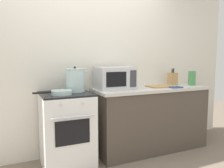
% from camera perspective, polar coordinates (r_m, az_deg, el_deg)
% --- Properties ---
extents(back_wall, '(4.40, 0.10, 2.50)m').
position_cam_1_polar(back_wall, '(3.31, -2.05, 5.01)').
color(back_wall, silver).
rests_on(back_wall, ground_plane).
extents(lower_cabinet_right, '(1.64, 0.56, 0.88)m').
position_cam_1_polar(lower_cabinet_right, '(3.40, 9.80, -8.86)').
color(lower_cabinet_right, '#4C4238').
rests_on(lower_cabinet_right, ground_plane).
extents(countertop_right, '(1.70, 0.60, 0.04)m').
position_cam_1_polar(countertop_right, '(3.31, 9.96, -1.17)').
color(countertop_right, beige).
rests_on(countertop_right, lower_cabinet_right).
extents(stove, '(0.60, 0.64, 0.92)m').
position_cam_1_polar(stove, '(2.89, -11.35, -11.26)').
color(stove, white).
rests_on(stove, ground_plane).
extents(stock_pot, '(0.33, 0.25, 0.32)m').
position_cam_1_polar(stock_pot, '(2.87, -9.28, 0.98)').
color(stock_pot, silver).
rests_on(stock_pot, stove).
extents(frying_pan, '(0.44, 0.24, 0.05)m').
position_cam_1_polar(frying_pan, '(2.67, -12.72, -2.08)').
color(frying_pan, silver).
rests_on(frying_pan, stove).
extents(microwave, '(0.50, 0.37, 0.30)m').
position_cam_1_polar(microwave, '(3.07, 0.70, 1.52)').
color(microwave, silver).
rests_on(microwave, countertop_right).
extents(cutting_board, '(0.36, 0.26, 0.02)m').
position_cam_1_polar(cutting_board, '(3.37, 12.06, -0.57)').
color(cutting_board, tan).
rests_on(cutting_board, countertop_right).
extents(knife_block, '(0.13, 0.10, 0.26)m').
position_cam_1_polar(knife_block, '(3.68, 15.03, 1.30)').
color(knife_block, tan).
rests_on(knife_block, countertop_right).
extents(pasta_box, '(0.08, 0.08, 0.22)m').
position_cam_1_polar(pasta_box, '(3.70, 19.50, 1.39)').
color(pasta_box, '#4C9356').
rests_on(pasta_box, countertop_right).
extents(oven_mitt, '(0.18, 0.14, 0.02)m').
position_cam_1_polar(oven_mitt, '(3.33, 15.62, -0.78)').
color(oven_mitt, '#33477A').
rests_on(oven_mitt, countertop_right).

